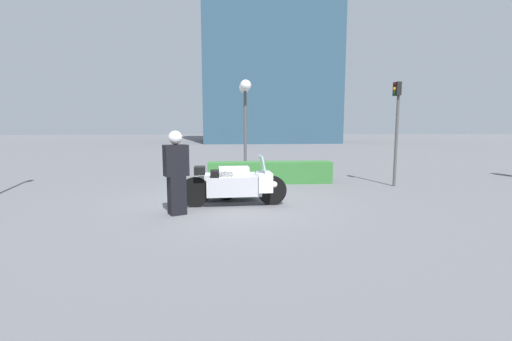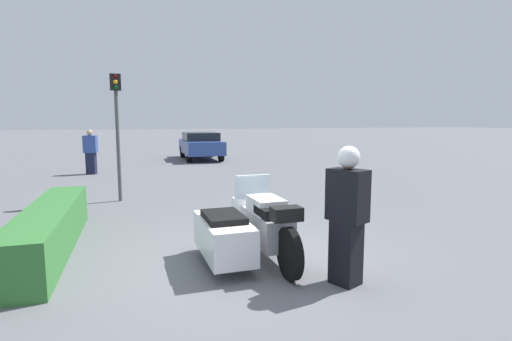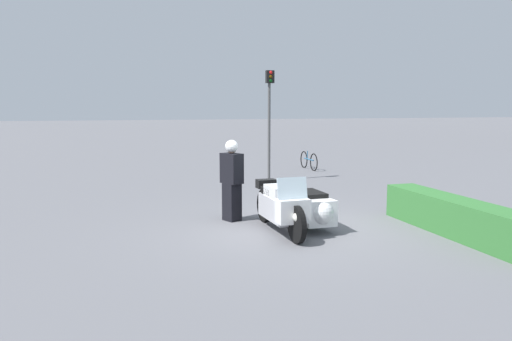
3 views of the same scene
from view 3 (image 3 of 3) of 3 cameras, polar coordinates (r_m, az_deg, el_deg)
name	(u,v)px [view 3 (image 3 of 3)]	position (r m, az deg, el deg)	size (l,w,h in m)	color
ground_plane	(291,228)	(10.16, 4.04, -6.62)	(160.00, 160.00, 0.00)	slate
police_motorcycle	(297,207)	(9.89, 4.65, -4.18)	(2.46, 1.27, 1.17)	black
officer_rider	(232,178)	(10.68, -2.79, -0.89)	(0.55, 0.46, 1.74)	black
hedge_bush_curbside	(458,218)	(10.24, 22.09, -5.02)	(4.00, 0.65, 0.70)	#337033
traffic_light_far	(269,110)	(16.17, 1.55, 6.98)	(0.23, 0.27, 3.58)	#4C4C4C
bicycle_parked	(309,161)	(19.57, 6.05, 1.11)	(1.68, 0.05, 0.73)	black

